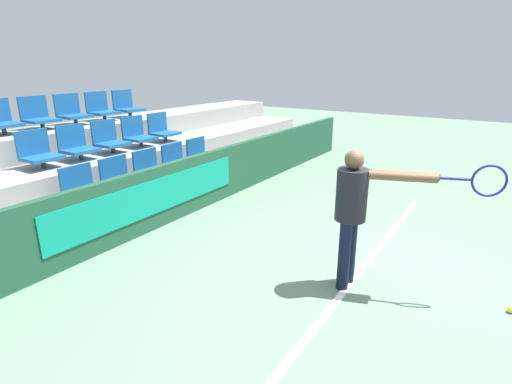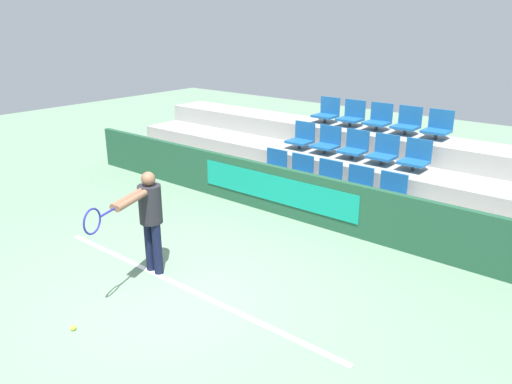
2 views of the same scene
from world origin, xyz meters
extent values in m
plane|color=slate|center=(0.00, 0.00, 0.00)|extent=(30.00, 30.00, 0.00)
cube|color=white|center=(0.00, 0.38, 0.00)|extent=(5.35, 0.08, 0.01)
cube|color=#1E4C33|center=(0.00, 3.43, 0.46)|extent=(12.01, 0.12, 0.93)
cube|color=#0F937A|center=(-0.64, 3.36, 0.51)|extent=(3.53, 0.02, 0.51)
cube|color=#9E9E99|center=(0.00, 4.02, 0.21)|extent=(11.61, 1.01, 0.42)
cube|color=#9E9E99|center=(0.00, 5.03, 0.42)|extent=(11.61, 1.01, 0.83)
cube|color=#9E9E99|center=(0.00, 6.05, 0.63)|extent=(11.61, 1.01, 1.25)
cylinder|color=#333333|center=(-1.29, 4.07, 0.49)|extent=(0.07, 0.07, 0.14)
cube|color=#195693|center=(-1.29, 4.07, 0.58)|extent=(0.50, 0.46, 0.05)
cube|color=#195693|center=(-1.29, 4.28, 0.80)|extent=(0.50, 0.04, 0.38)
cylinder|color=#333333|center=(-0.65, 4.07, 0.49)|extent=(0.07, 0.07, 0.14)
cube|color=#195693|center=(-0.65, 4.07, 0.58)|extent=(0.50, 0.46, 0.05)
cube|color=#195693|center=(-0.65, 4.28, 0.80)|extent=(0.50, 0.04, 0.38)
cylinder|color=#333333|center=(0.00, 4.07, 0.49)|extent=(0.07, 0.07, 0.14)
cube|color=#195693|center=(0.00, 4.07, 0.58)|extent=(0.50, 0.46, 0.05)
cube|color=#195693|center=(0.00, 4.28, 0.80)|extent=(0.50, 0.04, 0.38)
cylinder|color=#333333|center=(0.65, 4.07, 0.49)|extent=(0.07, 0.07, 0.14)
cube|color=#195693|center=(0.65, 4.07, 0.58)|extent=(0.50, 0.46, 0.05)
cube|color=#195693|center=(0.65, 4.28, 0.80)|extent=(0.50, 0.04, 0.38)
cylinder|color=#333333|center=(1.29, 4.07, 0.49)|extent=(0.07, 0.07, 0.14)
cube|color=#195693|center=(1.29, 4.07, 0.58)|extent=(0.50, 0.46, 0.05)
cube|color=#195693|center=(1.29, 4.28, 0.80)|extent=(0.50, 0.04, 0.38)
cylinder|color=#333333|center=(-1.29, 5.08, 0.90)|extent=(0.07, 0.07, 0.14)
cube|color=#195693|center=(-1.29, 5.08, 1.00)|extent=(0.50, 0.46, 0.05)
cube|color=#195693|center=(-1.29, 5.29, 1.21)|extent=(0.50, 0.04, 0.38)
cylinder|color=#333333|center=(-0.65, 5.08, 0.90)|extent=(0.07, 0.07, 0.14)
cube|color=#195693|center=(-0.65, 5.08, 1.00)|extent=(0.50, 0.46, 0.05)
cube|color=#195693|center=(-0.65, 5.29, 1.21)|extent=(0.50, 0.04, 0.38)
cylinder|color=#333333|center=(0.00, 5.08, 0.90)|extent=(0.07, 0.07, 0.14)
cube|color=#195693|center=(0.00, 5.08, 1.00)|extent=(0.50, 0.46, 0.05)
cube|color=#195693|center=(0.00, 5.29, 1.21)|extent=(0.50, 0.04, 0.38)
cylinder|color=#333333|center=(0.65, 5.08, 0.90)|extent=(0.07, 0.07, 0.14)
cube|color=#195693|center=(0.65, 5.08, 1.00)|extent=(0.50, 0.46, 0.05)
cube|color=#195693|center=(0.65, 5.29, 1.21)|extent=(0.50, 0.04, 0.38)
cylinder|color=#333333|center=(1.29, 5.08, 0.90)|extent=(0.07, 0.07, 0.14)
cube|color=#195693|center=(1.29, 5.08, 1.00)|extent=(0.50, 0.46, 0.05)
cube|color=#195693|center=(1.29, 5.29, 1.21)|extent=(0.50, 0.04, 0.38)
cylinder|color=#333333|center=(-1.29, 6.10, 1.32)|extent=(0.07, 0.07, 0.14)
cube|color=#195693|center=(-1.29, 6.10, 1.41)|extent=(0.50, 0.46, 0.05)
cylinder|color=#333333|center=(-0.65, 6.10, 1.32)|extent=(0.07, 0.07, 0.14)
cube|color=#195693|center=(-0.65, 6.10, 1.41)|extent=(0.50, 0.46, 0.05)
cube|color=#195693|center=(-0.65, 6.31, 1.63)|extent=(0.50, 0.04, 0.38)
cylinder|color=#333333|center=(0.00, 6.10, 1.32)|extent=(0.07, 0.07, 0.14)
cube|color=#195693|center=(0.00, 6.10, 1.41)|extent=(0.50, 0.46, 0.05)
cube|color=#195693|center=(0.00, 6.31, 1.63)|extent=(0.50, 0.04, 0.38)
cylinder|color=#333333|center=(0.65, 6.10, 1.32)|extent=(0.07, 0.07, 0.14)
cube|color=#195693|center=(0.65, 6.10, 1.41)|extent=(0.50, 0.46, 0.05)
cube|color=#195693|center=(0.65, 6.31, 1.63)|extent=(0.50, 0.04, 0.38)
cylinder|color=#333333|center=(1.29, 6.10, 1.32)|extent=(0.07, 0.07, 0.14)
cube|color=#195693|center=(1.29, 6.10, 1.41)|extent=(0.50, 0.46, 0.05)
cube|color=#195693|center=(1.29, 6.31, 1.63)|extent=(0.50, 0.04, 0.38)
cylinder|color=black|center=(-0.73, 0.43, 0.39)|extent=(0.13, 0.13, 0.79)
cylinder|color=black|center=(-0.55, 0.43, 0.39)|extent=(0.13, 0.13, 0.79)
cylinder|color=black|center=(-0.64, 0.43, 1.06)|extent=(0.33, 0.33, 0.55)
sphere|color=brown|center=(-0.64, 0.43, 1.44)|extent=(0.20, 0.20, 0.20)
cylinder|color=brown|center=(-0.51, -0.03, 1.30)|extent=(0.31, 0.65, 0.09)
cylinder|color=brown|center=(-0.42, -0.03, 1.30)|extent=(0.31, 0.65, 0.09)
cylinder|color=navy|center=(-0.31, -0.48, 1.30)|extent=(0.13, 0.29, 0.03)
torus|color=navy|center=(-0.20, -0.76, 1.30)|extent=(0.13, 0.31, 0.32)
sphere|color=#CCDB33|center=(-0.24, -1.16, 0.03)|extent=(0.07, 0.07, 0.07)
camera|label=1|loc=(-4.50, -0.88, 2.39)|focal=28.00mm
camera|label=2|loc=(4.69, -3.72, 3.56)|focal=35.00mm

